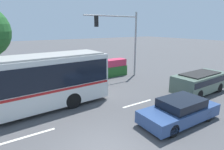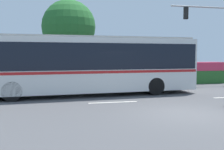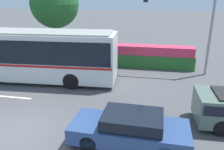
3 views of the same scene
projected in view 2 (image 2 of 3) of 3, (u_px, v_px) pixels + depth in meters
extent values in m
plane|color=#4C4C4F|center=(187.00, 113.00, 10.56)|extent=(140.00, 140.00, 0.00)
cube|color=silver|center=(91.00, 65.00, 15.28)|extent=(12.34, 3.15, 2.96)
cube|color=black|center=(90.00, 56.00, 15.24)|extent=(12.10, 3.18, 1.42)
cube|color=#B21E1E|center=(91.00, 71.00, 15.31)|extent=(12.22, 3.18, 0.14)
cube|color=#959592|center=(90.00, 38.00, 15.16)|extent=(11.84, 2.93, 0.10)
cylinder|color=black|center=(12.00, 91.00, 13.18)|extent=(1.02, 0.36, 1.00)
cylinder|color=black|center=(15.00, 86.00, 15.26)|extent=(1.02, 0.36, 1.00)
cylinder|color=black|center=(156.00, 86.00, 15.31)|extent=(1.02, 0.36, 1.00)
cylinder|color=black|center=(141.00, 83.00, 17.39)|extent=(1.02, 0.36, 1.00)
cylinder|color=gray|center=(206.00, 7.00, 20.28)|extent=(5.65, 0.12, 0.12)
cube|color=black|center=(186.00, 13.00, 19.95)|extent=(0.30, 0.22, 0.90)
cylinder|color=red|center=(185.00, 9.00, 20.05)|extent=(0.18, 0.02, 0.18)
cylinder|color=yellow|center=(185.00, 13.00, 20.07)|extent=(0.18, 0.02, 0.18)
cylinder|color=green|center=(185.00, 17.00, 20.09)|extent=(0.18, 0.02, 0.18)
cube|color=#286028|center=(174.00, 77.00, 21.26)|extent=(8.32, 1.17, 1.03)
cube|color=#CC3351|center=(175.00, 67.00, 21.20)|extent=(8.15, 1.11, 0.68)
cylinder|color=brown|center=(69.00, 64.00, 22.15)|extent=(0.35, 0.35, 3.01)
sphere|color=#236028|center=(69.00, 27.00, 21.92)|extent=(4.37, 4.37, 4.37)
cube|color=silver|center=(113.00, 102.00, 12.93)|extent=(2.40, 0.16, 0.01)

